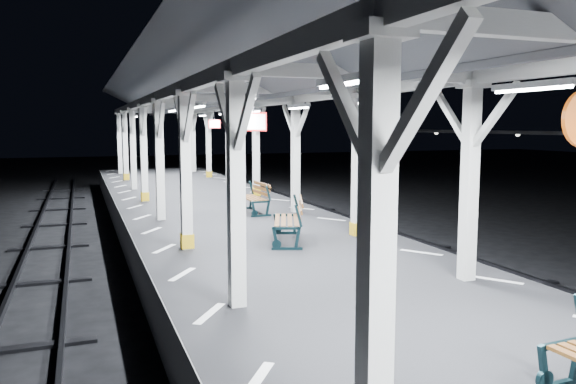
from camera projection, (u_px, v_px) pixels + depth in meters
ground at (311, 314)px, 10.78m from camera, size 120.00×120.00×0.00m
platform at (311, 288)px, 10.73m from camera, size 6.00×50.00×1.00m
hazard_stripes_left at (182, 274)px, 9.82m from camera, size 1.00×48.00×0.01m
hazard_stripes_right at (421, 252)px, 11.52m from camera, size 1.00×48.00×0.01m
track_left at (25, 345)px, 9.04m from camera, size 2.20×60.00×0.16m
track_right at (518, 284)px, 12.51m from camera, size 2.20×60.00×0.16m
canopy at (313, 73)px, 10.24m from camera, size 5.40×49.00×4.65m
bench_mid at (291, 219)px, 12.55m from camera, size 1.23×1.92×0.98m
bench_far at (256, 197)px, 16.78m from camera, size 0.65×1.67×0.90m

